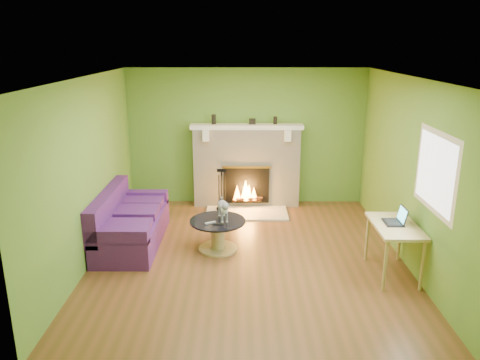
# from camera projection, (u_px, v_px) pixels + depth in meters

# --- Properties ---
(floor) EXTENTS (5.00, 5.00, 0.00)m
(floor) POSITION_uv_depth(u_px,v_px,m) (248.00, 256.00, 6.92)
(floor) COLOR brown
(floor) RESTS_ON ground
(ceiling) EXTENTS (5.00, 5.00, 0.00)m
(ceiling) POSITION_uv_depth(u_px,v_px,m) (249.00, 77.00, 6.18)
(ceiling) COLOR white
(ceiling) RESTS_ON wall_back
(wall_back) EXTENTS (5.00, 0.00, 5.00)m
(wall_back) POSITION_uv_depth(u_px,v_px,m) (247.00, 137.00, 8.95)
(wall_back) COLOR #588A2D
(wall_back) RESTS_ON floor
(wall_front) EXTENTS (5.00, 0.00, 5.00)m
(wall_front) POSITION_uv_depth(u_px,v_px,m) (252.00, 247.00, 4.15)
(wall_front) COLOR #588A2D
(wall_front) RESTS_ON floor
(wall_left) EXTENTS (0.00, 5.00, 5.00)m
(wall_left) POSITION_uv_depth(u_px,v_px,m) (88.00, 172.00, 6.56)
(wall_left) COLOR #588A2D
(wall_left) RESTS_ON floor
(wall_right) EXTENTS (0.00, 5.00, 5.00)m
(wall_right) POSITION_uv_depth(u_px,v_px,m) (409.00, 172.00, 6.54)
(wall_right) COLOR #588A2D
(wall_right) RESTS_ON floor
(window_frame) EXTENTS (0.00, 1.20, 1.20)m
(window_frame) POSITION_uv_depth(u_px,v_px,m) (436.00, 172.00, 5.61)
(window_frame) COLOR silver
(window_frame) RESTS_ON wall_right
(window_pane) EXTENTS (0.00, 1.06, 1.06)m
(window_pane) POSITION_uv_depth(u_px,v_px,m) (435.00, 172.00, 5.61)
(window_pane) COLOR white
(window_pane) RESTS_ON wall_right
(fireplace) EXTENTS (2.10, 0.46, 1.58)m
(fireplace) POSITION_uv_depth(u_px,v_px,m) (247.00, 166.00, 8.92)
(fireplace) COLOR beige
(fireplace) RESTS_ON floor
(hearth) EXTENTS (1.50, 0.75, 0.03)m
(hearth) POSITION_uv_depth(u_px,v_px,m) (247.00, 213.00, 8.64)
(hearth) COLOR beige
(hearth) RESTS_ON floor
(mantel) EXTENTS (2.10, 0.28, 0.08)m
(mantel) POSITION_uv_depth(u_px,v_px,m) (247.00, 127.00, 8.68)
(mantel) COLOR white
(mantel) RESTS_ON fireplace
(sofa) EXTENTS (0.88, 1.89, 0.85)m
(sofa) POSITION_uv_depth(u_px,v_px,m) (129.00, 224.00, 7.29)
(sofa) COLOR #461962
(sofa) RESTS_ON floor
(coffee_table) EXTENTS (0.84, 0.84, 0.48)m
(coffee_table) POSITION_uv_depth(u_px,v_px,m) (218.00, 233.00, 7.08)
(coffee_table) COLOR tan
(coffee_table) RESTS_ON floor
(desk) EXTENTS (0.57, 0.98, 0.73)m
(desk) POSITION_uv_depth(u_px,v_px,m) (395.00, 231.00, 6.22)
(desk) COLOR tan
(desk) RESTS_ON floor
(cat) EXTENTS (0.31, 0.57, 0.34)m
(cat) POSITION_uv_depth(u_px,v_px,m) (223.00, 209.00, 7.02)
(cat) COLOR #5F5E63
(cat) RESTS_ON coffee_table
(remote_silver) EXTENTS (0.17, 0.12, 0.02)m
(remote_silver) POSITION_uv_depth(u_px,v_px,m) (210.00, 223.00, 6.91)
(remote_silver) COLOR gray
(remote_silver) RESTS_ON coffee_table
(remote_black) EXTENTS (0.16, 0.05, 0.02)m
(remote_black) POSITION_uv_depth(u_px,v_px,m) (218.00, 224.00, 6.85)
(remote_black) COLOR black
(remote_black) RESTS_ON coffee_table
(laptop) EXTENTS (0.27, 0.30, 0.23)m
(laptop) POSITION_uv_depth(u_px,v_px,m) (394.00, 215.00, 6.21)
(laptop) COLOR black
(laptop) RESTS_ON desk
(fire_tools) EXTENTS (0.21, 0.21, 0.79)m
(fire_tools) POSITION_uv_depth(u_px,v_px,m) (222.00, 189.00, 8.67)
(fire_tools) COLOR black
(fire_tools) RESTS_ON hearth
(mantel_vase_left) EXTENTS (0.08, 0.08, 0.18)m
(mantel_vase_left) POSITION_uv_depth(u_px,v_px,m) (214.00, 119.00, 8.68)
(mantel_vase_left) COLOR black
(mantel_vase_left) RESTS_ON mantel
(mantel_vase_right) EXTENTS (0.07, 0.07, 0.14)m
(mantel_vase_right) POSITION_uv_depth(u_px,v_px,m) (275.00, 120.00, 8.68)
(mantel_vase_right) COLOR black
(mantel_vase_right) RESTS_ON mantel
(mantel_box) EXTENTS (0.12, 0.08, 0.10)m
(mantel_box) POSITION_uv_depth(u_px,v_px,m) (252.00, 121.00, 8.69)
(mantel_box) COLOR black
(mantel_box) RESTS_ON mantel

